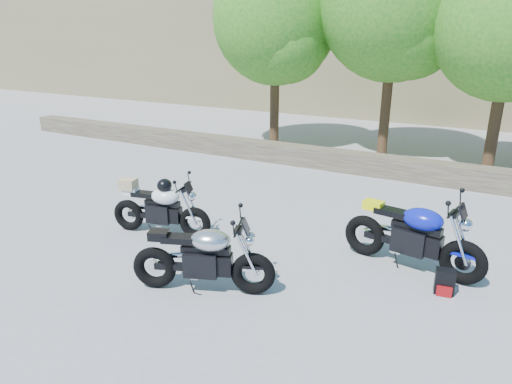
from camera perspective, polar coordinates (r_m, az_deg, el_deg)
ground at (r=7.44m, az=-5.06°, el=-7.45°), size 90.00×90.00×0.00m
stone_wall at (r=12.04m, az=9.41°, el=4.05°), size 22.00×0.55×0.50m
tree_decid_left at (r=14.07m, az=2.75°, el=20.33°), size 3.67×3.67×5.62m
tree_decid_mid at (r=13.39m, az=17.40°, el=21.36°), size 4.08×4.08×6.24m
silver_bike at (r=6.19m, az=-6.54°, el=-8.29°), size 1.88×0.90×0.99m
white_bike at (r=8.03m, az=-11.92°, el=-1.86°), size 1.83×0.65×1.02m
blue_bike at (r=7.09m, az=19.05°, el=-5.26°), size 2.12×0.68×1.07m
backpack at (r=6.74m, az=22.51°, el=-10.37°), size 0.28×0.25×0.34m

